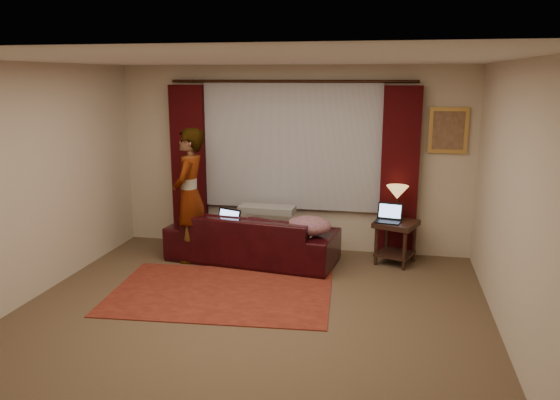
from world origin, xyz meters
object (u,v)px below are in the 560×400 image
Objects in this scene: end_table at (395,243)px; laptop_sofa at (223,221)px; laptop_table at (388,213)px; sofa at (252,228)px; tiffany_lamp at (397,203)px; person at (190,196)px.

laptop_sofa is at bearing -168.77° from end_table.
end_table is at bearing 40.53° from laptop_table.
laptop_sofa is at bearing 33.61° from sofa.
sofa is 4.86× the size of tiffany_lamp.
laptop_sofa reaches higher than end_table.
person reaches higher than end_table.
sofa is at bearing 48.39° from laptop_sofa.
laptop_table is at bearing 31.97° from laptop_sofa.
sofa is 0.42m from laptop_sofa.
sofa is 1.92m from end_table.
laptop_sofa is 1.09× the size of laptop_table.
end_table is at bearing -164.93° from sofa.
laptop_sofa is at bearing 83.25° from person.
tiffany_lamp reaches higher than sofa.
laptop_sofa is 2.17m from laptop_table.
tiffany_lamp reaches higher than laptop_table.
tiffany_lamp is 0.26× the size of person.
tiffany_lamp is (1.88, 0.35, 0.36)m from sofa.
tiffany_lamp is (2.24, 0.52, 0.23)m from laptop_sofa.
laptop_sofa is 2.31m from tiffany_lamp.
end_table is at bearing 33.02° from laptop_sofa.
sofa is 0.94m from person.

